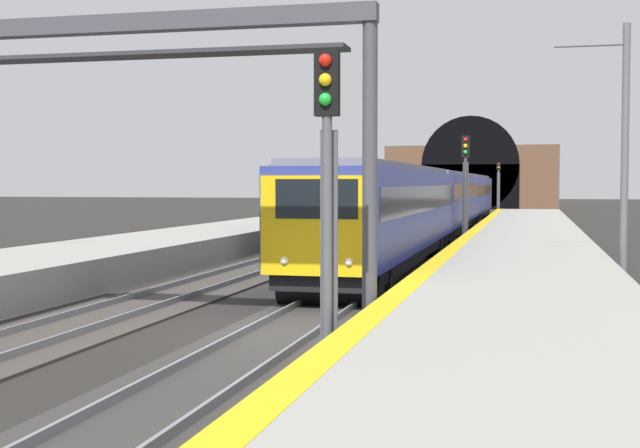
{
  "coord_description": "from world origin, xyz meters",
  "views": [
    {
      "loc": [
        -17.27,
        -4.92,
        3.14
      ],
      "look_at": [
        5.19,
        0.53,
        2.05
      ],
      "focal_mm": 48.94,
      "sensor_mm": 36.0,
      "label": 1
    }
  ],
  "objects_px": {
    "railway_signal_mid": "(465,180)",
    "railway_signal_far": "(498,184)",
    "train_main_approaching": "(442,200)",
    "catenary_mast_far": "(624,154)",
    "railway_signal_near": "(327,181)",
    "overhead_signal_gantry": "(154,91)",
    "train_adjacent_platform": "(370,197)"
  },
  "relations": [
    {
      "from": "overhead_signal_gantry",
      "to": "train_adjacent_platform",
      "type": "bearing_deg",
      "value": 3.66
    },
    {
      "from": "overhead_signal_gantry",
      "to": "catenary_mast_far",
      "type": "height_order",
      "value": "catenary_mast_far"
    },
    {
      "from": "railway_signal_near",
      "to": "overhead_signal_gantry",
      "type": "height_order",
      "value": "overhead_signal_gantry"
    },
    {
      "from": "railway_signal_mid",
      "to": "catenary_mast_far",
      "type": "bearing_deg",
      "value": 19.59
    },
    {
      "from": "catenary_mast_far",
      "to": "railway_signal_far",
      "type": "bearing_deg",
      "value": 5.46
    },
    {
      "from": "railway_signal_mid",
      "to": "railway_signal_far",
      "type": "height_order",
      "value": "railway_signal_mid"
    },
    {
      "from": "train_adjacent_platform",
      "to": "railway_signal_mid",
      "type": "bearing_deg",
      "value": -148.35
    },
    {
      "from": "train_adjacent_platform",
      "to": "catenary_mast_far",
      "type": "xyz_separation_m",
      "value": [
        -25.88,
        -12.17,
        1.72
      ]
    },
    {
      "from": "train_adjacent_platform",
      "to": "train_main_approaching",
      "type": "bearing_deg",
      "value": -123.46
    },
    {
      "from": "train_main_approaching",
      "to": "catenary_mast_far",
      "type": "bearing_deg",
      "value": 18.22
    },
    {
      "from": "train_main_approaching",
      "to": "railway_signal_far",
      "type": "bearing_deg",
      "value": 177.3
    },
    {
      "from": "train_adjacent_platform",
      "to": "overhead_signal_gantry",
      "type": "bearing_deg",
      "value": -177.97
    },
    {
      "from": "railway_signal_near",
      "to": "catenary_mast_far",
      "type": "height_order",
      "value": "catenary_mast_far"
    },
    {
      "from": "train_main_approaching",
      "to": "railway_signal_far",
      "type": "xyz_separation_m",
      "value": [
        36.62,
        -1.81,
        0.87
      ]
    },
    {
      "from": "train_adjacent_platform",
      "to": "overhead_signal_gantry",
      "type": "relative_size",
      "value": 4.14
    },
    {
      "from": "railway_signal_far",
      "to": "railway_signal_near",
      "type": "bearing_deg",
      "value": 0.0
    },
    {
      "from": "railway_signal_near",
      "to": "railway_signal_mid",
      "type": "distance_m",
      "value": 29.35
    },
    {
      "from": "railway_signal_near",
      "to": "catenary_mast_far",
      "type": "bearing_deg",
      "value": 156.89
    },
    {
      "from": "train_main_approaching",
      "to": "train_adjacent_platform",
      "type": "relative_size",
      "value": 1.61
    },
    {
      "from": "train_main_approaching",
      "to": "train_adjacent_platform",
      "type": "bearing_deg",
      "value": -121.71
    },
    {
      "from": "train_adjacent_platform",
      "to": "railway_signal_near",
      "type": "bearing_deg",
      "value": -172.25
    },
    {
      "from": "railway_signal_near",
      "to": "overhead_signal_gantry",
      "type": "relative_size",
      "value": 0.59
    },
    {
      "from": "railway_signal_near",
      "to": "railway_signal_mid",
      "type": "xyz_separation_m",
      "value": [
        29.35,
        0.0,
        0.11
      ]
    },
    {
      "from": "railway_signal_mid",
      "to": "overhead_signal_gantry",
      "type": "distance_m",
      "value": 27.03
    },
    {
      "from": "train_adjacent_platform",
      "to": "catenary_mast_far",
      "type": "distance_m",
      "value": 28.65
    },
    {
      "from": "catenary_mast_far",
      "to": "railway_signal_near",
      "type": "bearing_deg",
      "value": 156.89
    },
    {
      "from": "railway_signal_mid",
      "to": "railway_signal_near",
      "type": "bearing_deg",
      "value": 0.0
    },
    {
      "from": "railway_signal_mid",
      "to": "train_adjacent_platform",
      "type": "bearing_deg",
      "value": -146.73
    },
    {
      "from": "railway_signal_mid",
      "to": "railway_signal_far",
      "type": "bearing_deg",
      "value": -180.0
    },
    {
      "from": "railway_signal_near",
      "to": "railway_signal_mid",
      "type": "bearing_deg",
      "value": -180.0
    },
    {
      "from": "train_adjacent_platform",
      "to": "catenary_mast_far",
      "type": "bearing_deg",
      "value": -156.43
    },
    {
      "from": "railway_signal_near",
      "to": "overhead_signal_gantry",
      "type": "bearing_deg",
      "value": -123.02
    }
  ]
}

